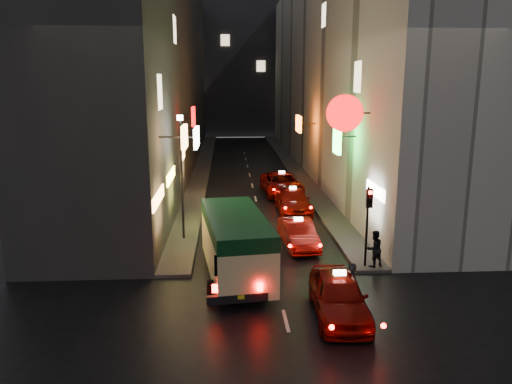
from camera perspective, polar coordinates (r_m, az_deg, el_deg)
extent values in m
cube|color=#363331|center=(45.97, -11.25, 13.62)|extent=(6.00, 52.00, 18.00)
cube|color=#FCAB58|center=(22.87, -8.18, 6.26)|extent=(0.18, 1.60, 1.04)
cube|color=white|center=(26.11, -6.82, 6.23)|extent=(0.18, 2.29, 1.01)
cube|color=#F20A0A|center=(31.93, -7.17, 8.56)|extent=(0.18, 1.25, 1.21)
cube|color=#FCAB58|center=(22.26, -11.13, -0.64)|extent=(0.10, 3.38, 0.55)
cube|color=yellow|center=(27.21, -9.73, 1.82)|extent=(0.10, 3.45, 0.55)
cube|color=#FCAB58|center=(34.48, -8.40, 4.13)|extent=(0.10, 2.72, 0.55)
cube|color=#FFE5B2|center=(23.76, -10.95, 11.16)|extent=(0.06, 1.30, 1.60)
cube|color=#FFE5B2|center=(31.85, -9.29, 17.85)|extent=(0.06, 1.30, 1.60)
cube|color=beige|center=(46.64, 9.21, 13.68)|extent=(6.00, 52.00, 18.00)
cylinder|color=#F20A0A|center=(24.67, 10.11, 8.86)|extent=(1.79, 0.18, 1.79)
cube|color=#32FF47|center=(27.20, 9.27, 6.28)|extent=(0.18, 1.35, 1.85)
cube|color=#FF560C|center=(39.04, 4.90, 7.77)|extent=(0.18, 2.04, 1.26)
cube|color=white|center=(23.95, 13.50, 0.18)|extent=(0.10, 2.74, 0.55)
cube|color=#FFE5B2|center=(27.45, 11.55, 12.76)|extent=(0.06, 1.30, 1.60)
cube|color=#FFE5B2|center=(37.48, 7.76, 19.39)|extent=(0.06, 1.30, 1.60)
cube|color=#303035|center=(77.64, -1.98, 14.82)|extent=(30.00, 10.00, 22.00)
cube|color=#4B4946|center=(46.30, -6.17, 2.68)|extent=(1.50, 52.00, 0.15)
cube|color=#4B4946|center=(46.66, 4.32, 2.79)|extent=(1.50, 52.00, 0.15)
cube|color=#F5E699|center=(20.39, -2.34, -5.86)|extent=(3.01, 6.53, 2.31)
cube|color=#0B3818|center=(20.13, -2.37, -3.45)|extent=(3.03, 6.56, 0.58)
cube|color=black|center=(20.62, -2.37, -4.98)|extent=(2.71, 4.04, 0.52)
cube|color=black|center=(17.87, -2.13, -12.05)|extent=(2.17, 0.46, 0.31)
cube|color=#FF0A05|center=(17.64, -4.74, -10.94)|extent=(0.19, 0.06, 0.29)
cube|color=#FF0A05|center=(17.67, 0.47, -10.85)|extent=(0.19, 0.06, 0.29)
cylinder|color=black|center=(22.68, -4.91, -7.04)|extent=(0.23, 0.80, 0.80)
cylinder|color=black|center=(18.97, 0.83, -11.05)|extent=(0.23, 0.80, 0.80)
imported|color=maroon|center=(17.77, 9.46, -11.23)|extent=(2.49, 5.61, 1.76)
cube|color=white|center=(17.41, 9.58, -8.32)|extent=(0.43, 0.20, 0.16)
sphere|color=#FF0A05|center=(15.40, 8.65, -15.04)|extent=(0.16, 0.16, 0.16)
sphere|color=#FF0A05|center=(15.78, 14.37, -14.60)|extent=(0.16, 0.16, 0.16)
imported|color=maroon|center=(24.62, 4.85, -4.54)|extent=(2.37, 4.99, 1.54)
cube|color=white|center=(24.38, 4.89, -2.60)|extent=(0.43, 0.21, 0.16)
sphere|color=#FF0A05|center=(22.45, 3.91, -6.18)|extent=(0.16, 0.16, 0.16)
sphere|color=#FF0A05|center=(22.66, 7.36, -6.07)|extent=(0.16, 0.16, 0.16)
imported|color=maroon|center=(31.12, 4.22, -0.75)|extent=(2.24, 5.29, 1.67)
cube|color=white|center=(30.92, 4.25, 0.92)|extent=(0.42, 0.19, 0.16)
sphere|color=#FF0A05|center=(28.73, 3.38, -1.82)|extent=(0.16, 0.16, 0.16)
sphere|color=#FF0A05|center=(28.94, 6.29, -1.77)|extent=(0.16, 0.16, 0.16)
imported|color=maroon|center=(35.74, 2.96, 1.13)|extent=(2.68, 5.82, 1.81)
cube|color=white|center=(35.56, 2.98, 2.71)|extent=(0.43, 0.21, 0.16)
sphere|color=#FF0A05|center=(33.14, 2.07, 0.27)|extent=(0.16, 0.16, 0.16)
sphere|color=#FF0A05|center=(33.33, 4.81, 0.31)|extent=(0.16, 0.16, 0.16)
imported|color=black|center=(18.47, 10.97, -10.11)|extent=(0.42, 0.64, 1.90)
imported|color=black|center=(22.14, 13.37, -6.05)|extent=(0.79, 0.65, 1.81)
cylinder|color=black|center=(21.89, 12.55, -3.91)|extent=(0.10, 0.10, 3.50)
cube|color=black|center=(21.39, 12.84, -0.71)|extent=(0.26, 0.18, 0.80)
sphere|color=#FF0A05|center=(21.23, 12.96, -0.07)|extent=(0.18, 0.18, 0.18)
sphere|color=black|center=(21.29, 12.93, -0.78)|extent=(0.17, 0.17, 0.17)
sphere|color=black|center=(21.35, 12.89, -1.48)|extent=(0.17, 0.17, 0.17)
cylinder|color=black|center=(25.14, -8.46, 1.33)|extent=(0.12, 0.12, 6.00)
cylinder|color=#FFE5BF|center=(24.73, -8.70, 8.39)|extent=(0.28, 0.28, 0.25)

